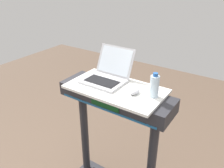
% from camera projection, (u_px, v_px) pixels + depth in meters
% --- Properties ---
extents(desk_board, '(0.73, 0.41, 0.02)m').
position_uv_depth(desk_board, '(116.00, 89.00, 1.74)').
color(desk_board, white).
rests_on(desk_board, treadmill_base).
extents(laptop, '(0.32, 0.34, 0.24)m').
position_uv_depth(laptop, '(107.00, 74.00, 1.83)').
color(laptop, '#B7B7BC').
rests_on(laptop, desk_board).
extents(computer_mouse, '(0.06, 0.10, 0.03)m').
position_uv_depth(computer_mouse, '(134.00, 91.00, 1.64)').
color(computer_mouse, '#B2B2B7').
rests_on(computer_mouse, desk_board).
extents(water_bottle, '(0.06, 0.06, 0.18)m').
position_uv_depth(water_bottle, '(154.00, 86.00, 1.58)').
color(water_bottle, silver).
rests_on(water_bottle, desk_board).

